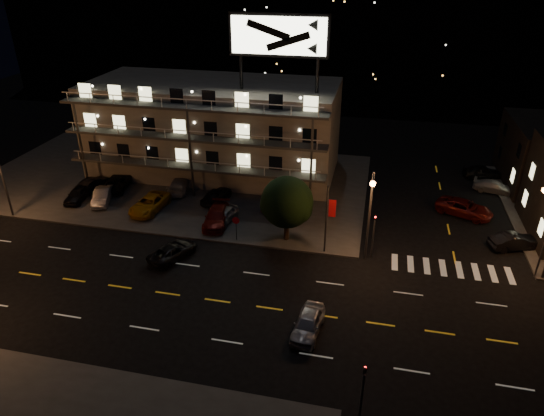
% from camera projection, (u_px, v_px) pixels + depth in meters
% --- Properties ---
extents(ground, '(140.00, 140.00, 0.00)m').
position_uv_depth(ground, '(243.00, 304.00, 35.91)').
color(ground, black).
rests_on(ground, ground).
extents(curb_nw, '(44.00, 24.00, 0.15)m').
position_uv_depth(curb_nw, '(173.00, 179.00, 55.90)').
color(curb_nw, '#373734').
rests_on(curb_nw, ground).
extents(motel, '(28.00, 13.80, 18.10)m').
position_uv_depth(motel, '(214.00, 128.00, 56.06)').
color(motel, gray).
rests_on(motel, ground).
extents(hill_backdrop, '(120.00, 25.00, 24.00)m').
position_uv_depth(hill_backdrop, '(309.00, 25.00, 91.32)').
color(hill_backdrop, black).
rests_on(hill_backdrop, ground).
extents(streetlight_nc, '(0.44, 1.92, 8.00)m').
position_uv_depth(streetlight_nc, '(370.00, 209.00, 38.87)').
color(streetlight_nc, '#2D2D30').
rests_on(streetlight_nc, ground).
extents(signal_nw, '(0.20, 0.27, 4.60)m').
position_uv_depth(signal_nw, '(374.00, 231.00, 40.36)').
color(signal_nw, '#2D2D30').
rests_on(signal_nw, ground).
extents(signal_sw, '(0.20, 0.27, 4.60)m').
position_uv_depth(signal_sw, '(363.00, 389.00, 25.64)').
color(signal_sw, '#2D2D30').
rests_on(signal_sw, ground).
extents(signal_ne, '(0.27, 0.20, 4.60)m').
position_uv_depth(signal_ne, '(542.00, 250.00, 37.86)').
color(signal_ne, '#2D2D30').
rests_on(signal_ne, ground).
extents(banner_north, '(0.83, 0.16, 6.40)m').
position_uv_depth(banner_north, '(327.00, 218.00, 40.63)').
color(banner_north, '#2D2D30').
rests_on(banner_north, ground).
extents(stop_sign, '(0.91, 0.11, 2.61)m').
position_uv_depth(stop_sign, '(236.00, 225.00, 43.13)').
color(stop_sign, '#2D2D30').
rests_on(stop_sign, ground).
extents(tree, '(4.80, 4.63, 6.05)m').
position_uv_depth(tree, '(286.00, 204.00, 42.34)').
color(tree, black).
rests_on(tree, curb_nw).
extents(lot_car_0, '(2.02, 4.19, 1.38)m').
position_uv_depth(lot_car_0, '(78.00, 194.00, 50.67)').
color(lot_car_0, black).
rests_on(lot_car_0, curb_nw).
extents(lot_car_1, '(2.80, 4.59, 1.43)m').
position_uv_depth(lot_car_1, '(102.00, 196.00, 50.24)').
color(lot_car_1, '#98979D').
rests_on(lot_car_1, curb_nw).
extents(lot_car_2, '(2.89, 5.46, 1.46)m').
position_uv_depth(lot_car_2, '(149.00, 204.00, 48.60)').
color(lot_car_2, orange).
rests_on(lot_car_2, curb_nw).
extents(lot_car_3, '(2.71, 5.36, 1.49)m').
position_uv_depth(lot_car_3, '(217.00, 217.00, 46.19)').
color(lot_car_3, '#61120D').
rests_on(lot_car_3, curb_nw).
extents(lot_car_4, '(2.22, 4.12, 1.33)m').
position_uv_depth(lot_car_4, '(224.00, 215.00, 46.56)').
color(lot_car_4, '#98979D').
rests_on(lot_car_4, curb_nw).
extents(lot_car_5, '(2.43, 4.15, 1.29)m').
position_uv_depth(lot_car_5, '(94.00, 183.00, 53.23)').
color(lot_car_5, black).
rests_on(lot_car_5, curb_nw).
extents(lot_car_6, '(3.13, 5.38, 1.41)m').
position_uv_depth(lot_car_6, '(117.00, 182.00, 53.27)').
color(lot_car_6, black).
rests_on(lot_car_6, curb_nw).
extents(lot_car_7, '(2.78, 5.24, 1.45)m').
position_uv_depth(lot_car_7, '(180.00, 184.00, 52.77)').
color(lot_car_7, '#98979D').
rests_on(lot_car_7, curb_nw).
extents(lot_car_8, '(2.59, 4.50, 1.44)m').
position_uv_depth(lot_car_8, '(216.00, 195.00, 50.43)').
color(lot_car_8, black).
rests_on(lot_car_8, curb_nw).
extents(lot_car_9, '(2.54, 4.46, 1.39)m').
position_uv_depth(lot_car_9, '(277.00, 202.00, 49.13)').
color(lot_car_9, '#61120D').
rests_on(lot_car_9, curb_nw).
extents(side_car_0, '(4.66, 2.95, 1.45)m').
position_uv_depth(side_car_0, '(515.00, 242.00, 42.47)').
color(side_car_0, black).
rests_on(side_car_0, ground).
extents(side_car_1, '(5.98, 4.54, 1.51)m').
position_uv_depth(side_car_1, '(464.00, 208.00, 48.05)').
color(side_car_1, '#61120D').
rests_on(side_car_1, ground).
extents(side_car_2, '(4.65, 2.74, 1.26)m').
position_uv_depth(side_car_2, '(494.00, 187.00, 52.81)').
color(side_car_2, '#98979D').
rests_on(side_car_2, ground).
extents(side_car_3, '(4.43, 2.39, 1.43)m').
position_uv_depth(side_car_3, '(482.00, 172.00, 56.27)').
color(side_car_3, black).
rests_on(side_car_3, ground).
extents(road_car_east, '(2.14, 4.43, 1.46)m').
position_uv_depth(road_car_east, '(308.00, 323.00, 32.98)').
color(road_car_east, '#98979D').
rests_on(road_car_east, ground).
extents(road_car_west, '(3.75, 5.01, 1.27)m').
position_uv_depth(road_car_west, '(173.00, 251.00, 41.24)').
color(road_car_west, black).
rests_on(road_car_west, ground).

